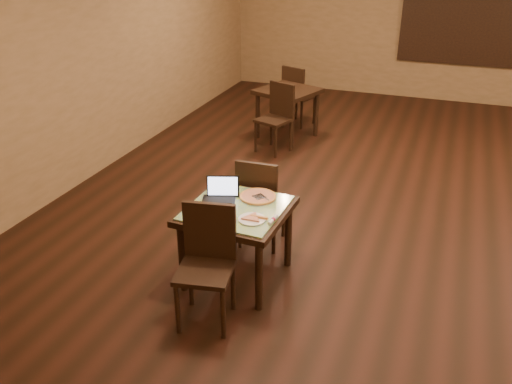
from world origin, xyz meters
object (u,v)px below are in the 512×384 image
at_px(pizza_pan, 258,198).
at_px(other_table_b_chair_near, 277,113).
at_px(chair_main_near, 207,257).
at_px(laptop, 221,194).
at_px(chair_main_far, 260,198).
at_px(other_table_b, 288,98).
at_px(tiled_table, 237,217).
at_px(other_table_b_chair_far, 296,93).

height_order(pizza_pan, other_table_b_chair_near, other_table_b_chair_near).
relative_size(chair_main_near, laptop, 2.88).
distance_m(chair_main_far, other_table_b_chair_near, 2.81).
height_order(chair_main_near, other_table_b, chair_main_near).
height_order(laptop, other_table_b, laptop).
bearing_deg(other_table_b_chair_near, chair_main_near, -60.86).
bearing_deg(laptop, tiled_table, -45.49).
height_order(chair_main_far, other_table_b, chair_main_far).
height_order(laptop, other_table_b_chair_far, other_table_b_chair_far).
bearing_deg(other_table_b, other_table_b_chair_far, 111.93).
distance_m(laptop, other_table_b_chair_far, 4.47).
bearing_deg(tiled_table, other_table_b_chair_far, 101.81).
relative_size(tiled_table, laptop, 2.65).
distance_m(chair_main_near, chair_main_far, 1.22).
relative_size(laptop, other_table_b_chair_near, 0.35).
bearing_deg(other_table_b_chair_near, pizza_pan, -55.80).
bearing_deg(tiled_table, chair_main_near, -89.41).
xyz_separation_m(chair_main_near, laptop, (-0.18, 0.71, 0.23)).
distance_m(chair_main_far, pizza_pan, 0.44).
bearing_deg(chair_main_far, tiled_table, 87.87).
height_order(other_table_b, other_table_b_chair_near, other_table_b_chair_near).
relative_size(pizza_pan, other_table_b_chair_near, 0.34).
distance_m(tiled_table, pizza_pan, 0.29).
height_order(laptop, pizza_pan, laptop).
height_order(laptop, other_table_b_chair_near, other_table_b_chair_near).
height_order(pizza_pan, other_table_b, other_table_b).
xyz_separation_m(chair_main_near, pizza_pan, (0.14, 0.85, 0.18)).
distance_m(tiled_table, chair_main_far, 0.62).
distance_m(chair_main_near, other_table_b, 4.59).
relative_size(chair_main_far, other_table_b_chair_far, 0.98).
bearing_deg(chair_main_near, chair_main_far, 78.64).
relative_size(other_table_b, other_table_b_chair_near, 1.05).
bearing_deg(other_table_b_chair_near, tiled_table, -58.80).
distance_m(laptop, pizza_pan, 0.35).
relative_size(chair_main_far, pizza_pan, 2.90).
distance_m(other_table_b_chair_near, other_table_b_chair_far, 1.20).
relative_size(chair_main_near, other_table_b, 0.97).
distance_m(chair_main_near, other_table_b_chair_far, 5.19).
bearing_deg(other_table_b_chair_far, chair_main_far, 120.31).
bearing_deg(other_table_b_chair_far, other_table_b_chair_near, 111.93).
xyz_separation_m(other_table_b, other_table_b_chair_near, (0.03, -0.60, -0.08)).
relative_size(chair_main_far, laptop, 2.78).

